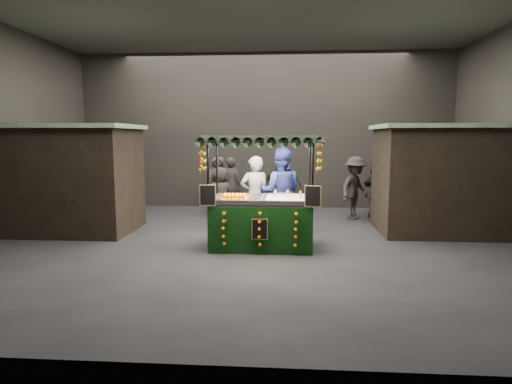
{
  "coord_description": "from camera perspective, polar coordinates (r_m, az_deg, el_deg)",
  "views": [
    {
      "loc": [
        0.74,
        -9.06,
        2.31
      ],
      "look_at": [
        0.08,
        0.21,
        1.11
      ],
      "focal_mm": 30.15,
      "sensor_mm": 36.0,
      "label": 1
    }
  ],
  "objects": [
    {
      "name": "vendor_blue",
      "position": [
        9.95,
        3.26,
        -0.06
      ],
      "size": [
        1.02,
        0.8,
        2.06
      ],
      "rotation": [
        0.0,
        0.0,
        3.12
      ],
      "color": "navy",
      "rests_on": "ground"
    },
    {
      "name": "shopper_5",
      "position": [
        12.62,
        15.91,
        0.45
      ],
      "size": [
        1.22,
        1.63,
        1.71
      ],
      "rotation": [
        0.0,
        0.0,
        2.08
      ],
      "color": "#292421",
      "rests_on": "ground"
    },
    {
      "name": "shopper_1",
      "position": [
        11.72,
        3.59,
        0.6
      ],
      "size": [
        1.15,
        1.11,
        1.88
      ],
      "rotation": [
        0.0,
        0.0,
        -0.62
      ],
      "color": "#292521",
      "rests_on": "ground"
    },
    {
      "name": "shopper_2",
      "position": [
        12.35,
        3.54,
        0.86
      ],
      "size": [
        1.09,
        0.47,
        1.84
      ],
      "rotation": [
        0.0,
        0.0,
        3.12
      ],
      "color": "#2C2524",
      "rests_on": "ground"
    },
    {
      "name": "neighbour_stall_right",
      "position": [
        11.22,
        23.09,
        1.64
      ],
      "size": [
        3.0,
        2.2,
        2.6
      ],
      "color": "black",
      "rests_on": "ground"
    },
    {
      "name": "shopper_7",
      "position": [
        13.37,
        -3.38,
        1.03
      ],
      "size": [
        0.64,
        0.44,
        1.68
      ],
      "rotation": [
        0.0,
        0.0,
        -3.07
      ],
      "color": "#2C2823",
      "rests_on": "ground"
    },
    {
      "name": "vendor_grey",
      "position": [
        10.0,
        -0.16,
        -0.56
      ],
      "size": [
        0.77,
        0.6,
        1.87
      ],
      "rotation": [
        0.0,
        0.0,
        3.39
      ],
      "color": "slate",
      "rests_on": "ground"
    },
    {
      "name": "ground",
      "position": [
        9.38,
        -0.59,
        -6.91
      ],
      "size": [
        12.0,
        12.0,
        0.0
      ],
      "primitive_type": "plane",
      "color": "black",
      "rests_on": "ground"
    },
    {
      "name": "shopper_3",
      "position": [
        12.33,
        13.01,
        0.51
      ],
      "size": [
        1.25,
        1.29,
        1.76
      ],
      "rotation": [
        0.0,
        0.0,
        0.84
      ],
      "color": "#282221",
      "rests_on": "ground"
    },
    {
      "name": "shopper_4",
      "position": [
        11.53,
        -4.79,
        -0.42
      ],
      "size": [
        0.88,
        0.79,
        1.52
      ],
      "rotation": [
        0.0,
        0.0,
        3.68
      ],
      "color": "#292521",
      "rests_on": "ground"
    },
    {
      "name": "juice_stall",
      "position": [
        8.91,
        0.79,
        -2.9
      ],
      "size": [
        2.42,
        1.42,
        2.34
      ],
      "color": "black",
      "rests_on": "ground"
    },
    {
      "name": "shopper_6",
      "position": [
        12.9,
        -4.97,
        0.84
      ],
      "size": [
        0.67,
        0.74,
        1.71
      ],
      "rotation": [
        0.0,
        0.0,
        -1.03
      ],
      "color": "#2B2723",
      "rests_on": "ground"
    },
    {
      "name": "neighbour_stall_left",
      "position": [
        11.34,
        -22.91,
        1.7
      ],
      "size": [
        3.0,
        2.2,
        2.6
      ],
      "color": "black",
      "rests_on": "ground"
    },
    {
      "name": "market_hall",
      "position": [
        9.15,
        -0.62,
        14.07
      ],
      "size": [
        12.1,
        10.1,
        5.05
      ],
      "color": "black",
      "rests_on": "ground"
    },
    {
      "name": "shopper_0",
      "position": [
        12.41,
        -5.14,
        0.64
      ],
      "size": [
        0.69,
        0.51,
        1.74
      ],
      "rotation": [
        0.0,
        0.0,
        0.16
      ],
      "color": "#2D2724",
      "rests_on": "ground"
    }
  ]
}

